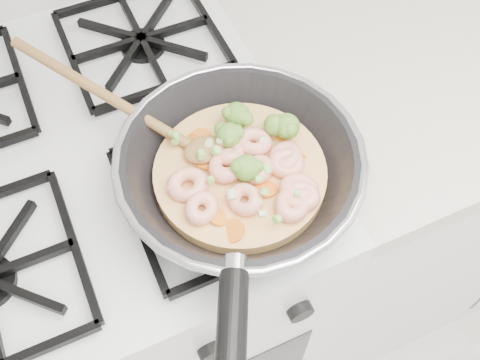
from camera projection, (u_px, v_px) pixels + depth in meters
name	position (u px, v px, depth m)	size (l,w,h in m)	color
stove	(129.00, 275.00, 1.15)	(0.60, 0.60, 0.92)	white
counter_right	(450.00, 147.00, 1.34)	(1.00, 0.60, 0.90)	white
skillet	(240.00, 170.00, 0.69)	(0.36, 0.56, 0.10)	black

